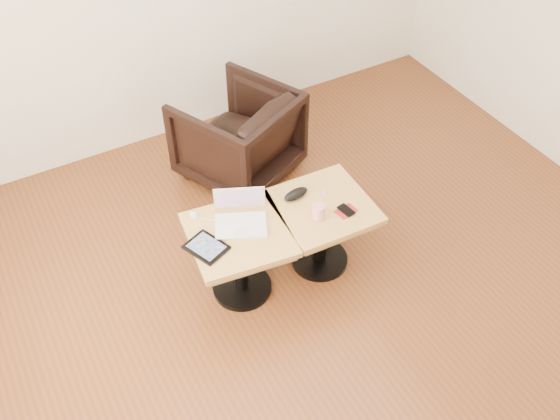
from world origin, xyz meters
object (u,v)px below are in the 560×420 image
side_table_right (322,219)px  laptop (240,216)px  side_table_left (240,247)px  armchair (238,136)px  striped_cup (318,212)px

side_table_right → laptop: bearing=169.6°
side_table_left → laptop: laptop is taller
side_table_right → armchair: 1.06m
side_table_left → armchair: bearing=71.7°
armchair → laptop: bearing=40.4°
side_table_right → laptop: size_ratio=1.57×
side_table_left → armchair: armchair is taller
side_table_right → striped_cup: size_ratio=6.16×
armchair → striped_cup: bearing=63.9°
striped_cup → laptop: bearing=154.6°
side_table_left → armchair: size_ratio=0.85×
side_table_right → striped_cup: striped_cup is taller
armchair → side_table_right: bearing=68.4°
side_table_left → striped_cup: 0.51m
side_table_left → side_table_right: (0.55, -0.04, 0.00)m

